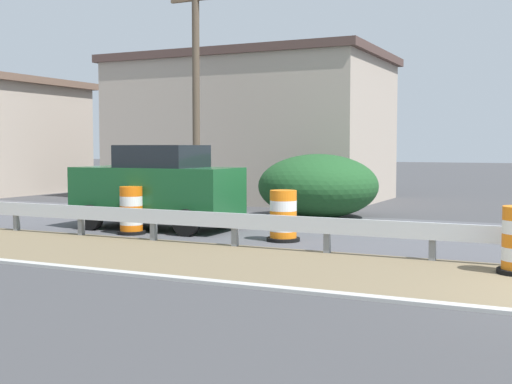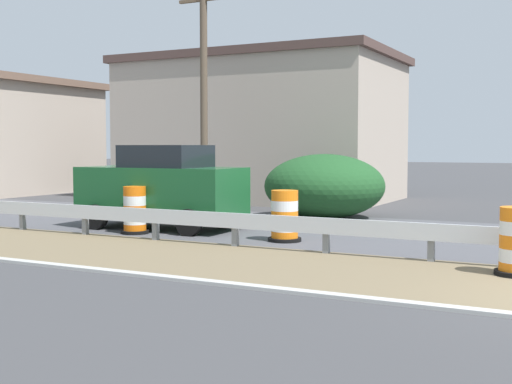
{
  "view_description": "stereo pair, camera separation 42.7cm",
  "coord_description": "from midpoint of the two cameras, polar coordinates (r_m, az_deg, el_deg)",
  "views": [
    {
      "loc": [
        -10.18,
        0.57,
        2.11
      ],
      "look_at": [
        2.29,
        6.52,
        1.16
      ],
      "focal_mm": 47.01,
      "sensor_mm": 36.0,
      "label": 1
    },
    {
      "loc": [
        -9.99,
        0.19,
        2.11
      ],
      "look_at": [
        2.29,
        6.52,
        1.16
      ],
      "focal_mm": 47.01,
      "sensor_mm": 36.0,
      "label": 2
    }
  ],
  "objects": [
    {
      "name": "utility_pole_near",
      "position": [
        22.06,
        -3.9,
        8.35
      ],
      "size": [
        0.24,
        1.8,
        7.33
      ],
      "color": "brown",
      "rests_on": "ground"
    },
    {
      "name": "traffic_barrel_mid",
      "position": [
        16.4,
        -9.54,
        -1.7
      ],
      "size": [
        0.68,
        0.68,
        1.15
      ],
      "color": "orange",
      "rests_on": "ground"
    },
    {
      "name": "traffic_barrel_close",
      "position": [
        14.89,
        3.27,
        -2.24
      ],
      "size": [
        0.75,
        0.75,
        1.14
      ],
      "color": "orange",
      "rests_on": "ground"
    },
    {
      "name": "bush_roadside",
      "position": [
        19.73,
        6.45,
        0.5
      ],
      "size": [
        3.53,
        3.53,
        1.89
      ],
      "primitive_type": "ellipsoid",
      "color": "#1E4C23",
      "rests_on": "ground"
    },
    {
      "name": "car_lead_near_lane",
      "position": [
        17.23,
        -7.31,
        0.41
      ],
      "size": [
        2.04,
        4.25,
        2.14
      ],
      "rotation": [
        0.0,
        0.0,
        1.58
      ],
      "color": "#195128",
      "rests_on": "ground"
    },
    {
      "name": "roadside_shop_near",
      "position": [
        26.87,
        0.96,
        5.45
      ],
      "size": [
        6.6,
        10.56,
        5.65
      ],
      "color": "#AD9E8E",
      "rests_on": "ground"
    }
  ]
}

